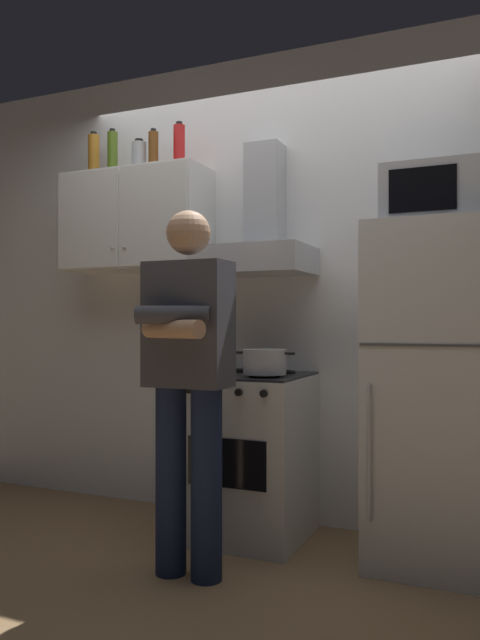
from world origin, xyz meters
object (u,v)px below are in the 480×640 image
upper_cabinet (136,221)px  bottle_soda_red (179,145)px  bottle_olive_oil (113,153)px  bottle_beer_brown (153,151)px  bottle_liquor_amber (94,156)px  microwave (436,196)px  bottle_canister_steel (139,157)px  person_standing (188,375)px  stove_oven (250,454)px  cooking_pot (265,362)px  range_hood (259,239)px  refrigerator (435,394)px

upper_cabinet → bottle_soda_red: 0.52m
bottle_olive_oil → bottle_beer_brown: 0.27m
bottle_liquor_amber → bottle_soda_red: (0.64, -0.05, -0.02)m
microwave → bottle_canister_steel: size_ratio=2.43×
person_standing → microwave: bearing=32.0°
stove_oven → bottle_liquor_amber: bearing=171.8°
cooking_pot → person_standing: bearing=-110.3°
range_hood → stove_oven: bearing=-90.0°
bottle_canister_steel → bottle_beer_brown: (0.09, 0.01, 0.03)m
bottle_liquor_amber → cooking_pot: bearing=-12.5°
upper_cabinet → cooking_pot: 1.26m
person_standing → bottle_beer_brown: 1.61m
stove_oven → range_hood: (0.00, 0.13, 1.16)m
range_hood → bottle_canister_steel: bearing=179.6°
bottle_olive_oil → bottle_canister_steel: size_ratio=1.40×
upper_cabinet → bottle_liquor_amber: size_ratio=3.06×
bottle_olive_oil → bottle_soda_red: 0.46m
bottle_liquor_amber → bottle_soda_red: 0.64m
upper_cabinet → person_standing: (0.75, -0.73, -0.85)m
stove_oven → bottle_soda_red: (-0.50, 0.12, 1.74)m
bottle_soda_red → range_hood: bearing=1.0°
bottle_canister_steel → bottle_soda_red: 0.29m
bottle_canister_steel → bottle_soda_red: (0.28, -0.01, 0.03)m
range_hood → person_standing: bearing=-93.9°
upper_cabinet → stove_oven: (0.80, -0.13, -1.32)m
microwave → bottle_beer_brown: 1.70m
upper_cabinet → person_standing: size_ratio=0.55×
cooking_pot → bottle_canister_steel: size_ratio=1.62×
range_hood → bottle_canister_steel: 0.95m
cooking_pot → stove_oven: bearing=137.5°
cooking_pot → bottle_soda_red: bearing=159.3°
range_hood → refrigerator: 1.25m
microwave → bottle_canister_steel: 1.78m
microwave → bottle_canister_steel: bottle_canister_steel is taller
microwave → stove_oven: bearing=-178.8°
stove_oven → cooking_pot: bearing=-42.5°
upper_cabinet → refrigerator: 2.00m
range_hood → bottle_soda_red: bottle_soda_red is taller
refrigerator → microwave: bearing=90.9°
bottle_olive_oil → bottle_canister_steel: bottle_olive_oil is taller
upper_cabinet → stove_oven: upper_cabinet is taller
bottle_beer_brown → bottle_soda_red: bearing=-7.7°
person_standing → cooking_pot: (0.18, 0.49, 0.04)m
cooking_pot → bottle_olive_oil: size_ratio=1.16×
person_standing → bottle_olive_oil: size_ratio=5.95×
refrigerator → bottle_soda_red: (-1.45, 0.12, 1.37)m
person_standing → bottle_beer_brown: bearing=130.4°
stove_oven → bottle_liquor_amber: 2.10m
bottle_soda_red → bottle_beer_brown: 0.19m
bottle_olive_oil → upper_cabinet: bearing=5.0°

